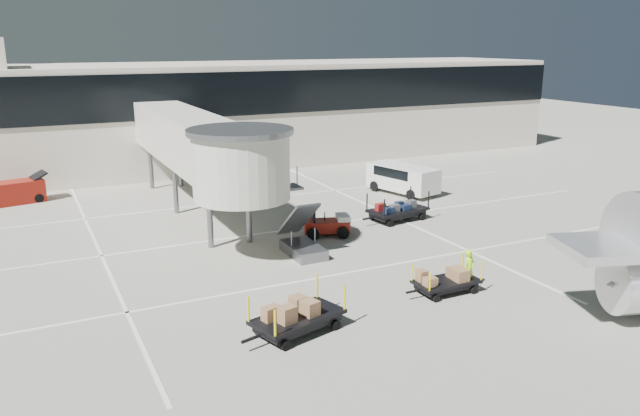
# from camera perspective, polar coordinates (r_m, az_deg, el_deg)

# --- Properties ---
(ground) EXTENTS (140.00, 140.00, 0.00)m
(ground) POSITION_cam_1_polar(r_m,az_deg,el_deg) (26.05, 5.93, -7.12)
(ground) COLOR #A39F91
(ground) RESTS_ON ground
(lane_markings) EXTENTS (40.00, 30.00, 0.02)m
(lane_markings) POSITION_cam_1_polar(r_m,az_deg,el_deg) (33.60, -3.47, -1.89)
(lane_markings) COLOR white
(lane_markings) RESTS_ON ground
(terminal) EXTENTS (64.00, 12.11, 15.20)m
(terminal) POSITION_cam_1_polar(r_m,az_deg,el_deg) (52.18, -12.08, 8.48)
(terminal) COLOR beige
(terminal) RESTS_ON ground
(jet_bridge) EXTENTS (5.70, 20.40, 6.03)m
(jet_bridge) POSITION_cam_1_polar(r_m,az_deg,el_deg) (34.30, -10.61, 5.56)
(jet_bridge) COLOR beige
(jet_bridge) RESTS_ON ground
(baggage_tug) EXTENTS (2.58, 2.11, 1.54)m
(baggage_tug) POSITION_cam_1_polar(r_m,az_deg,el_deg) (32.27, 0.71, -1.57)
(baggage_tug) COLOR maroon
(baggage_tug) RESTS_ON ground
(suitcase_cart) EXTENTS (4.22, 2.11, 1.62)m
(suitcase_cart) POSITION_cam_1_polar(r_m,az_deg,el_deg) (35.29, 7.14, -0.23)
(suitcase_cart) COLOR black
(suitcase_cart) RESTS_ON ground
(box_cart_near) EXTENTS (3.25, 1.34, 1.27)m
(box_cart_near) POSITION_cam_1_polar(r_m,az_deg,el_deg) (25.60, 11.51, -6.58)
(box_cart_near) COLOR black
(box_cart_near) RESTS_ON ground
(box_cart_far) EXTENTS (4.05, 2.43, 1.55)m
(box_cart_far) POSITION_cam_1_polar(r_m,az_deg,el_deg) (21.76, -2.03, -10.03)
(box_cart_far) COLOR black
(box_cart_far) RESTS_ON ground
(ground_worker) EXTENTS (0.68, 0.53, 1.67)m
(ground_worker) POSITION_cam_1_polar(r_m,az_deg,el_deg) (26.09, 13.45, -5.46)
(ground_worker) COLOR #ACFF1A
(ground_worker) RESTS_ON ground
(minivan) EXTENTS (3.12, 5.21, 1.85)m
(minivan) POSITION_cam_1_polar(r_m,az_deg,el_deg) (41.52, 7.44, 2.86)
(minivan) COLOR white
(minivan) RESTS_ON ground
(belt_loader) EXTENTS (4.01, 2.19, 1.83)m
(belt_loader) POSITION_cam_1_polar(r_m,az_deg,el_deg) (42.98, -26.23, 1.27)
(belt_loader) COLOR maroon
(belt_loader) RESTS_ON ground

